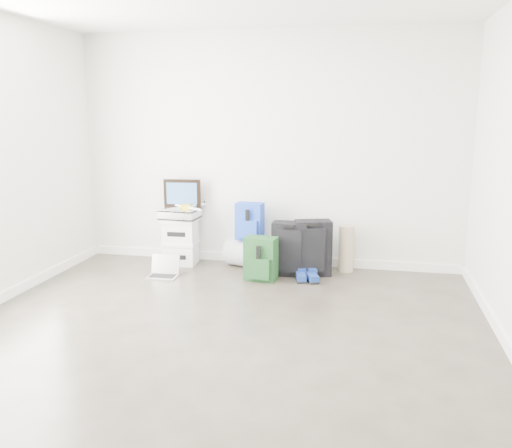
% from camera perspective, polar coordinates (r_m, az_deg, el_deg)
% --- Properties ---
extents(ground, '(5.00, 5.00, 0.00)m').
position_cam_1_polar(ground, '(4.28, -5.08, -13.11)').
color(ground, '#312D24').
rests_on(ground, ground).
extents(room_envelope, '(4.52, 5.02, 2.71)m').
position_cam_1_polar(room_envelope, '(3.90, -5.47, 10.63)').
color(room_envelope, silver).
rests_on(room_envelope, ground).
extents(boxes_stack, '(0.40, 0.33, 0.55)m').
position_cam_1_polar(boxes_stack, '(6.51, -7.93, -1.81)').
color(boxes_stack, silver).
rests_on(boxes_stack, ground).
extents(briefcase, '(0.44, 0.34, 0.12)m').
position_cam_1_polar(briefcase, '(6.44, -8.02, 1.08)').
color(briefcase, '#B2B2B7').
rests_on(briefcase, boxes_stack).
extents(painting, '(0.45, 0.07, 0.33)m').
position_cam_1_polar(painting, '(6.50, -7.78, 3.22)').
color(painting, black).
rests_on(painting, briefcase).
extents(drone, '(0.50, 0.50, 0.05)m').
position_cam_1_polar(drone, '(6.38, -7.42, 1.80)').
color(drone, gold).
rests_on(drone, briefcase).
extents(duffel_bag, '(0.63, 0.49, 0.34)m').
position_cam_1_polar(duffel_bag, '(6.34, -0.62, -3.07)').
color(duffel_bag, gray).
rests_on(duffel_bag, ground).
extents(blue_backpack, '(0.32, 0.25, 0.43)m').
position_cam_1_polar(blue_backpack, '(6.23, -0.69, 0.21)').
color(blue_backpack, '#1C2FB6').
rests_on(blue_backpack, duffel_bag).
extents(large_suitcase, '(0.39, 0.25, 0.60)m').
position_cam_1_polar(large_suitcase, '(6.02, 3.57, -2.63)').
color(large_suitcase, black).
rests_on(large_suitcase, ground).
extents(green_backpack, '(0.36, 0.28, 0.47)m').
position_cam_1_polar(green_backpack, '(5.85, 0.50, -3.77)').
color(green_backpack, '#133417').
rests_on(green_backpack, ground).
extents(carry_on, '(0.44, 0.35, 0.62)m').
position_cam_1_polar(carry_on, '(6.04, 6.00, -2.53)').
color(carry_on, black).
rests_on(carry_on, ground).
extents(shoes, '(0.29, 0.28, 0.09)m').
position_cam_1_polar(shoes, '(5.89, 5.29, -5.58)').
color(shoes, black).
rests_on(shoes, ground).
extents(rolled_rug, '(0.17, 0.17, 0.53)m').
position_cam_1_polar(rolled_rug, '(6.25, 9.48, -2.56)').
color(rolled_rug, tan).
rests_on(rolled_rug, ground).
extents(laptop, '(0.32, 0.24, 0.23)m').
position_cam_1_polar(laptop, '(6.11, -9.69, -4.94)').
color(laptop, silver).
rests_on(laptop, ground).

